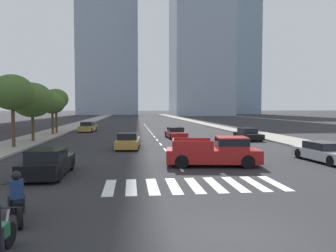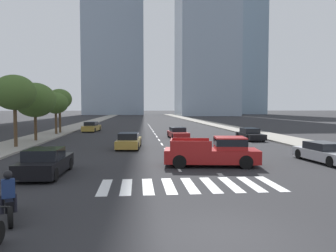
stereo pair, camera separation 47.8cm
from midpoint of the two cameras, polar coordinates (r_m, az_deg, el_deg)
ground_plane at (r=9.03m, az=10.31°, el=-18.42°), size 800.00×800.00×0.00m
sidewalk_east at (r=41.17m, az=15.51°, el=-1.47°), size 4.00×260.00×0.15m
sidewalk_west at (r=39.59m, az=-21.87°, el=-1.76°), size 4.00×260.00×0.15m
crosswalk_near at (r=14.29m, az=3.65°, el=-10.24°), size 7.65×2.92×0.01m
lane_divider_center at (r=41.88m, az=-3.12°, el=-1.38°), size 0.14×50.00×0.01m
motorcycle_lead at (r=10.90m, az=-26.06°, el=-11.68°), size 1.12×2.04×1.49m
pickup_truck at (r=18.92m, az=7.90°, el=-4.47°), size 5.51×2.62×1.67m
sedan_gold_0 at (r=47.10m, az=-14.07°, el=-0.19°), size 2.18×4.88×1.39m
sedan_gold_1 at (r=27.10m, az=-7.47°, el=-2.64°), size 2.08×4.82×1.28m
sedan_red_2 at (r=35.85m, az=0.97°, el=-1.25°), size 2.02×4.51×1.20m
sedan_black_3 at (r=34.99m, az=13.37°, el=-1.43°), size 1.80×4.52×1.23m
sedan_silver_4 at (r=22.33m, az=25.09°, el=-4.21°), size 2.11×4.71×1.21m
sedan_black_5 at (r=17.13m, az=-20.97°, el=-6.10°), size 1.92×4.31×1.35m
street_tree_nearest at (r=29.35m, az=-25.91°, el=5.26°), size 3.38×3.38×5.86m
street_tree_second at (r=34.36m, az=-22.96°, el=4.20°), size 3.95×3.95×5.62m
street_tree_third at (r=42.18m, az=-19.84°, el=3.76°), size 3.04×3.04×5.05m
street_tree_fourth at (r=44.22m, az=-19.23°, el=4.42°), size 3.08×3.08×5.61m
office_tower_center_skyline at (r=149.14m, az=5.54°, el=17.02°), size 24.33×26.56×79.18m
office_tower_right_skyline at (r=192.33m, az=11.17°, el=14.42°), size 23.78×25.77×83.16m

